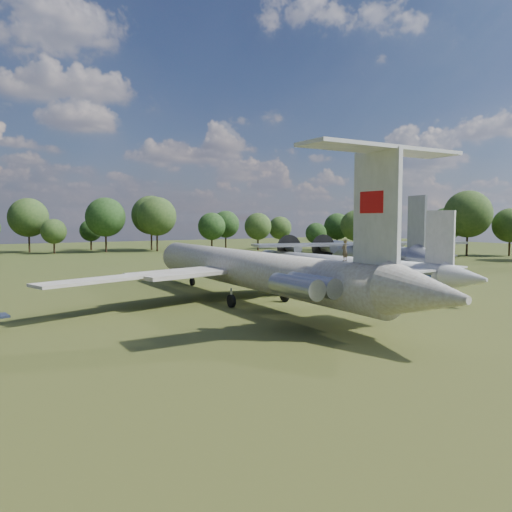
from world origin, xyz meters
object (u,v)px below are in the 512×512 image
tu104_jet (339,272)px  person_on_il62 (345,250)px  il62_airliner (248,276)px  an12_transport (366,260)px

tu104_jet → person_on_il62: (-15.48, -20.20, 4.54)m
il62_airliner → tu104_jet: il62_airliner is taller
tu104_jet → person_on_il62: 25.85m
tu104_jet → il62_airliner: bearing=-174.6°
an12_transport → person_on_il62: bearing=-121.3°
an12_transport → person_on_il62: size_ratio=22.20×
an12_transport → person_on_il62: person_on_il62 is taller
tu104_jet → person_on_il62: size_ratio=23.51×
tu104_jet → an12_transport: an12_transport is taller
il62_airliner → person_on_il62: person_on_il62 is taller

